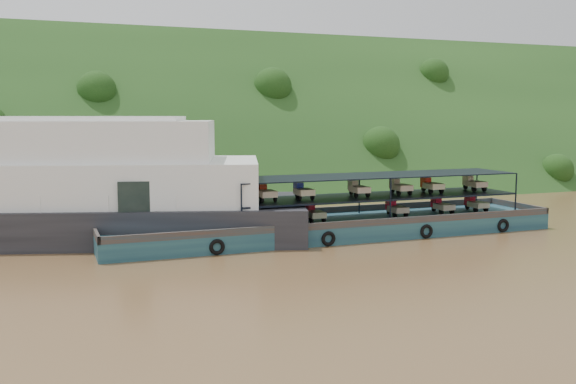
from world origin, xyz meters
name	(u,v)px	position (x,y,z in m)	size (l,w,h in m)	color
ground	(327,238)	(0.00, 0.00, 0.00)	(160.00, 160.00, 0.00)	brown
hillside	(210,188)	(0.00, 36.00, 0.00)	(140.00, 28.00, 28.00)	#183413
cargo_barge	(319,221)	(-0.44, 0.61, 1.17)	(35.00, 7.18, 4.72)	#143046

